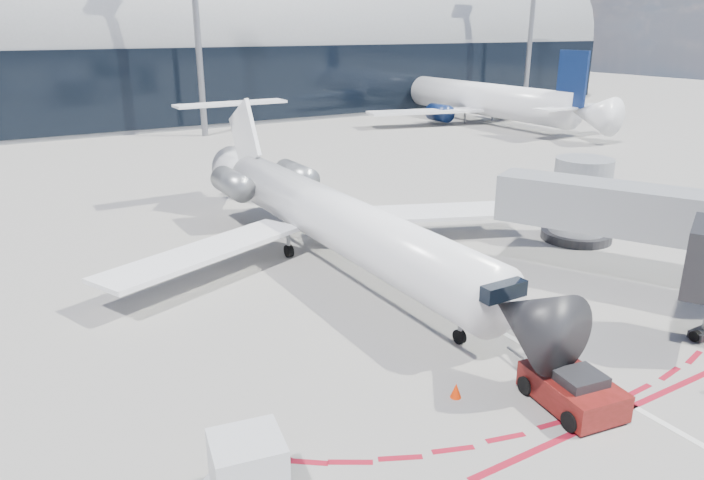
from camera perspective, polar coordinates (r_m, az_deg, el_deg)
ground at (r=30.23m, az=6.46°, el=-4.32°), size 260.00×260.00×0.00m
apron_centerline at (r=31.72m, az=4.29°, el=-3.10°), size 0.25×40.00×0.01m
apron_stop_bar at (r=23.22m, az=24.19°, el=-13.61°), size 14.00×0.25×0.01m
terminal_building at (r=88.71m, az=-20.35°, el=15.60°), size 150.00×24.15×24.00m
jet_bridge at (r=34.01m, az=23.14°, el=2.27°), size 10.03×15.20×4.90m
light_mast_centre at (r=73.41m, az=-13.96°, el=18.85°), size 0.70×0.70×25.00m
light_mast_east at (r=100.43m, az=16.01°, el=18.55°), size 0.70×0.70×25.00m
regional_jet at (r=32.82m, az=-2.35°, el=2.34°), size 24.34×30.02×7.52m
pushback_tug at (r=22.25m, az=19.42°, el=-12.70°), size 2.59×5.22×1.33m
uld_container at (r=17.19m, az=-9.40°, el=-20.32°), size 2.53×2.25×2.10m
safety_cone_left at (r=21.89m, az=9.43°, el=-13.33°), size 0.38×0.38×0.53m
bg_airliner_1 at (r=85.06m, az=11.19°, el=14.50°), size 36.43×38.58×11.79m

